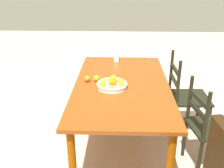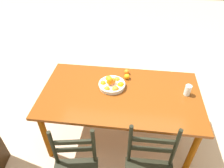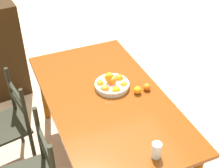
{
  "view_description": "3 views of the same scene",
  "coord_description": "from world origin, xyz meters",
  "px_view_note": "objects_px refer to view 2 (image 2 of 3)",
  "views": [
    {
      "loc": [
        2.54,
        -0.02,
        1.86
      ],
      "look_at": [
        0.11,
        -0.1,
        0.8
      ],
      "focal_mm": 42.51,
      "sensor_mm": 36.0,
      "label": 1
    },
    {
      "loc": [
        -0.11,
        1.71,
        2.32
      ],
      "look_at": [
        0.11,
        -0.1,
        0.8
      ],
      "focal_mm": 33.01,
      "sensor_mm": 36.0,
      "label": 2
    },
    {
      "loc": [
        -1.97,
        0.79,
        2.5
      ],
      "look_at": [
        0.11,
        -0.1,
        0.8
      ],
      "focal_mm": 51.28,
      "sensor_mm": 36.0,
      "label": 3
    }
  ],
  "objects_px": {
    "drinking_glass": "(188,90)",
    "fruit_bowl": "(112,84)",
    "dining_table": "(121,99)",
    "orange_loose_1": "(127,77)",
    "orange_loose_0": "(127,72)"
  },
  "relations": [
    {
      "from": "dining_table",
      "to": "orange_loose_1",
      "type": "bearing_deg",
      "value": -100.71
    },
    {
      "from": "orange_loose_0",
      "to": "orange_loose_1",
      "type": "relative_size",
      "value": 0.96
    },
    {
      "from": "drinking_glass",
      "to": "dining_table",
      "type": "bearing_deg",
      "value": 5.28
    },
    {
      "from": "fruit_bowl",
      "to": "drinking_glass",
      "type": "distance_m",
      "value": 0.84
    },
    {
      "from": "dining_table",
      "to": "orange_loose_0",
      "type": "height_order",
      "value": "orange_loose_0"
    },
    {
      "from": "dining_table",
      "to": "drinking_glass",
      "type": "bearing_deg",
      "value": -174.72
    },
    {
      "from": "fruit_bowl",
      "to": "orange_loose_1",
      "type": "xyz_separation_m",
      "value": [
        -0.16,
        -0.17,
        -0.01
      ]
    },
    {
      "from": "dining_table",
      "to": "orange_loose_1",
      "type": "relative_size",
      "value": 26.61
    },
    {
      "from": "orange_loose_1",
      "to": "drinking_glass",
      "type": "height_order",
      "value": "drinking_glass"
    },
    {
      "from": "drinking_glass",
      "to": "fruit_bowl",
      "type": "bearing_deg",
      "value": -1.92
    },
    {
      "from": "fruit_bowl",
      "to": "drinking_glass",
      "type": "relative_size",
      "value": 2.49
    },
    {
      "from": "dining_table",
      "to": "drinking_glass",
      "type": "height_order",
      "value": "drinking_glass"
    },
    {
      "from": "orange_loose_0",
      "to": "orange_loose_1",
      "type": "height_order",
      "value": "orange_loose_1"
    },
    {
      "from": "orange_loose_1",
      "to": "fruit_bowl",
      "type": "bearing_deg",
      "value": 46.77
    },
    {
      "from": "orange_loose_1",
      "to": "orange_loose_0",
      "type": "bearing_deg",
      "value": -83.96
    }
  ]
}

